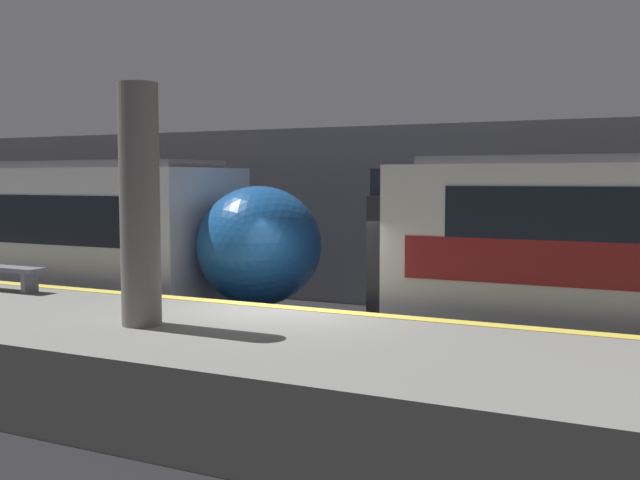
% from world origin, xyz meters
% --- Properties ---
extents(ground_plane, '(120.00, 120.00, 0.00)m').
position_xyz_m(ground_plane, '(0.00, 0.00, 0.00)').
color(ground_plane, black).
extents(platform, '(40.00, 4.06, 1.14)m').
position_xyz_m(platform, '(0.00, -2.03, 0.57)').
color(platform, slate).
rests_on(platform, ground).
extents(station_rear_barrier, '(50.00, 0.15, 4.50)m').
position_xyz_m(station_rear_barrier, '(0.00, 6.80, 2.25)').
color(station_rear_barrier, gray).
rests_on(station_rear_barrier, ground).
extents(support_pillar_near, '(0.56, 0.56, 3.38)m').
position_xyz_m(support_pillar_near, '(-1.11, -2.29, 2.82)').
color(support_pillar_near, slate).
rests_on(support_pillar_near, platform).
extents(platform_bench, '(1.50, 0.40, 0.45)m').
position_xyz_m(platform_bench, '(-5.40, -0.85, 1.47)').
color(platform_bench, slate).
rests_on(platform_bench, platform).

